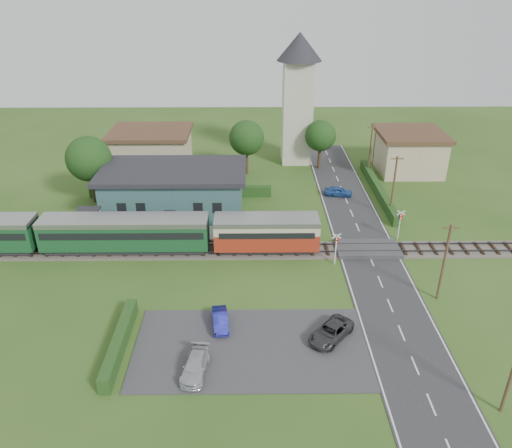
{
  "coord_description": "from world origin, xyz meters",
  "views": [
    {
      "loc": [
        -1.37,
        -40.37,
        24.65
      ],
      "look_at": [
        -0.94,
        4.0,
        2.02
      ],
      "focal_mm": 35.0,
      "sensor_mm": 36.0,
      "label": 1
    }
  ],
  "objects_px": {
    "station_building": "(174,191)",
    "pedestrian_near": "(218,227)",
    "crossing_signal_far": "(400,221)",
    "equipment_hut": "(89,222)",
    "train": "(92,233)",
    "car_park_dark": "(331,332)",
    "car_park_blue": "(220,320)",
    "house_west": "(152,150)",
    "car_on_road": "(338,191)",
    "crossing_signal_near": "(336,244)",
    "house_east": "(409,151)",
    "car_park_silver": "(195,366)",
    "church_tower": "(298,90)",
    "pedestrian_far": "(90,224)"
  },
  "relations": [
    {
      "from": "church_tower",
      "to": "car_park_blue",
      "type": "height_order",
      "value": "church_tower"
    },
    {
      "from": "train",
      "to": "house_east",
      "type": "xyz_separation_m",
      "value": [
        36.73,
        22.0,
        0.62
      ]
    },
    {
      "from": "train",
      "to": "crossing_signal_far",
      "type": "relative_size",
      "value": 13.18
    },
    {
      "from": "car_on_road",
      "to": "car_park_dark",
      "type": "height_order",
      "value": "car_park_dark"
    },
    {
      "from": "house_west",
      "to": "crossing_signal_near",
      "type": "relative_size",
      "value": 3.3
    },
    {
      "from": "equipment_hut",
      "to": "house_west",
      "type": "xyz_separation_m",
      "value": [
        3.0,
        19.8,
        1.04
      ]
    },
    {
      "from": "equipment_hut",
      "to": "pedestrian_near",
      "type": "distance_m",
      "value": 13.21
    },
    {
      "from": "crossing_signal_near",
      "to": "car_park_silver",
      "type": "bearing_deg",
      "value": -129.57
    },
    {
      "from": "house_east",
      "to": "crossing_signal_far",
      "type": "bearing_deg",
      "value": -108.08
    },
    {
      "from": "church_tower",
      "to": "house_west",
      "type": "relative_size",
      "value": 1.63
    },
    {
      "from": "train",
      "to": "pedestrian_near",
      "type": "distance_m",
      "value": 12.31
    },
    {
      "from": "car_park_dark",
      "to": "house_east",
      "type": "bearing_deg",
      "value": 106.83
    },
    {
      "from": "church_tower",
      "to": "car_on_road",
      "type": "bearing_deg",
      "value": -71.46
    },
    {
      "from": "equipment_hut",
      "to": "crossing_signal_near",
      "type": "distance_m",
      "value": 25.04
    },
    {
      "from": "station_building",
      "to": "equipment_hut",
      "type": "bearing_deg",
      "value": -144.08
    },
    {
      "from": "train",
      "to": "car_park_dark",
      "type": "bearing_deg",
      "value": -31.56
    },
    {
      "from": "crossing_signal_near",
      "to": "car_on_road",
      "type": "relative_size",
      "value": 0.98
    },
    {
      "from": "train",
      "to": "pedestrian_far",
      "type": "distance_m",
      "value": 3.68
    },
    {
      "from": "crossing_signal_near",
      "to": "pedestrian_far",
      "type": "height_order",
      "value": "crossing_signal_near"
    },
    {
      "from": "house_west",
      "to": "train",
      "type": "bearing_deg",
      "value": -94.31
    },
    {
      "from": "church_tower",
      "to": "train",
      "type": "bearing_deg",
      "value": -129.89
    },
    {
      "from": "car_on_road",
      "to": "car_park_blue",
      "type": "relative_size",
      "value": 1.04
    },
    {
      "from": "pedestrian_far",
      "to": "equipment_hut",
      "type": "bearing_deg",
      "value": -163.15
    },
    {
      "from": "pedestrian_near",
      "to": "pedestrian_far",
      "type": "distance_m",
      "value": 13.24
    },
    {
      "from": "house_east",
      "to": "car_park_silver",
      "type": "xyz_separation_m",
      "value": [
        -25.25,
        -38.5,
        -2.15
      ]
    },
    {
      "from": "car_on_road",
      "to": "pedestrian_far",
      "type": "xyz_separation_m",
      "value": [
        -27.25,
        -10.08,
        0.79
      ]
    },
    {
      "from": "crossing_signal_far",
      "to": "equipment_hut",
      "type": "bearing_deg",
      "value": 178.54
    },
    {
      "from": "equipment_hut",
      "to": "crossing_signal_near",
      "type": "xyz_separation_m",
      "value": [
        24.4,
        -5.61,
        0.39
      ]
    },
    {
      "from": "station_building",
      "to": "pedestrian_near",
      "type": "height_order",
      "value": "station_building"
    },
    {
      "from": "crossing_signal_near",
      "to": "car_park_dark",
      "type": "bearing_deg",
      "value": -100.13
    },
    {
      "from": "church_tower",
      "to": "crossing_signal_far",
      "type": "distance_m",
      "value": 26.39
    },
    {
      "from": "car_park_blue",
      "to": "car_park_silver",
      "type": "height_order",
      "value": "car_park_silver"
    },
    {
      "from": "house_west",
      "to": "house_east",
      "type": "height_order",
      "value": "same"
    },
    {
      "from": "equipment_hut",
      "to": "car_park_blue",
      "type": "bearing_deg",
      "value": -46.04
    },
    {
      "from": "station_building",
      "to": "house_west",
      "type": "bearing_deg",
      "value": 109.65
    },
    {
      "from": "church_tower",
      "to": "car_park_silver",
      "type": "xyz_separation_m",
      "value": [
        -10.25,
        -42.5,
        -9.58
      ]
    },
    {
      "from": "train",
      "to": "car_park_dark",
      "type": "distance_m",
      "value": 24.96
    },
    {
      "from": "crossing_signal_near",
      "to": "car_on_road",
      "type": "xyz_separation_m",
      "value": [
        2.81,
        15.85,
        -1.52
      ]
    },
    {
      "from": "crossing_signal_near",
      "to": "car_park_blue",
      "type": "height_order",
      "value": "crossing_signal_near"
    },
    {
      "from": "crossing_signal_far",
      "to": "pedestrian_near",
      "type": "bearing_deg",
      "value": 178.47
    },
    {
      "from": "car_park_silver",
      "to": "pedestrian_far",
      "type": "bearing_deg",
      "value": 129.53
    },
    {
      "from": "church_tower",
      "to": "crossing_signal_near",
      "type": "xyz_separation_m",
      "value": [
        1.4,
        -28.41,
        -8.08
      ]
    },
    {
      "from": "house_east",
      "to": "car_park_dark",
      "type": "xyz_separation_m",
      "value": [
        -15.5,
        -35.04,
        -2.15
      ]
    },
    {
      "from": "equipment_hut",
      "to": "station_building",
      "type": "relative_size",
      "value": 0.16
    },
    {
      "from": "house_east",
      "to": "car_park_silver",
      "type": "bearing_deg",
      "value": -123.26
    },
    {
      "from": "house_east",
      "to": "crossing_signal_near",
      "type": "xyz_separation_m",
      "value": [
        -13.6,
        -24.41,
        -0.66
      ]
    },
    {
      "from": "equipment_hut",
      "to": "house_east",
      "type": "xyz_separation_m",
      "value": [
        38.0,
        18.8,
        1.05
      ]
    },
    {
      "from": "car_park_blue",
      "to": "car_park_dark",
      "type": "height_order",
      "value": "car_park_dark"
    },
    {
      "from": "church_tower",
      "to": "house_east",
      "type": "relative_size",
      "value": 2.0
    },
    {
      "from": "station_building",
      "to": "car_park_blue",
      "type": "relative_size",
      "value": 4.94
    }
  ]
}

